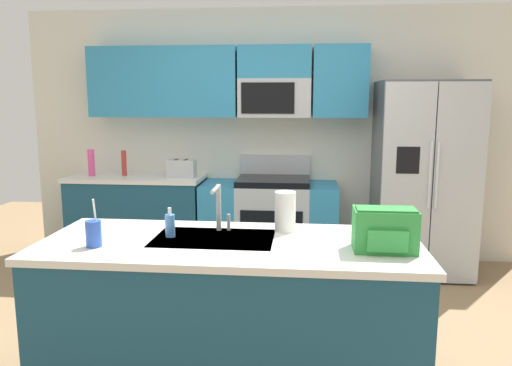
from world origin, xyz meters
The scene contains 14 objects.
ground_plane centered at (0.00, 0.00, 0.00)m, with size 9.00×9.00×0.00m, color #997A56.
kitchen_wall_unit centered at (-0.14, 2.08, 1.47)m, with size 5.20×0.43×2.60m.
back_counter centered at (-1.38, 1.80, 0.45)m, with size 1.38×0.63×0.90m.
range_oven centered at (0.00, 1.80, 0.44)m, with size 1.36×0.61×1.10m.
refrigerator centered at (1.48, 1.73, 0.93)m, with size 0.90×0.76×1.85m.
island_counter centered at (-0.06, -0.45, 0.45)m, with size 2.11×0.86×0.90m.
toaster centered at (-0.89, 1.75, 0.99)m, with size 0.28×0.16×0.18m.
pepper_mill centered at (-1.51, 1.80, 1.03)m, with size 0.05×0.05×0.26m, color #B2332D.
bottle_pink centered at (-1.84, 1.76, 1.04)m, with size 0.07×0.07×0.27m, color #EA4C93.
sink_faucet centered at (-0.15, -0.26, 1.07)m, with size 0.08×0.21×0.28m.
drink_cup_blue centered at (-0.77, -0.63, 0.97)m, with size 0.08×0.08×0.26m.
soap_dispenser centered at (-0.41, -0.40, 0.97)m, with size 0.06×0.06×0.17m.
paper_towel_roll centered at (0.24, -0.22, 1.02)m, with size 0.12×0.12×0.24m, color white.
backpack centered at (0.77, -0.55, 1.02)m, with size 0.32×0.22×0.23m.
Camera 1 is at (0.35, -3.08, 1.68)m, focal length 34.59 mm.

